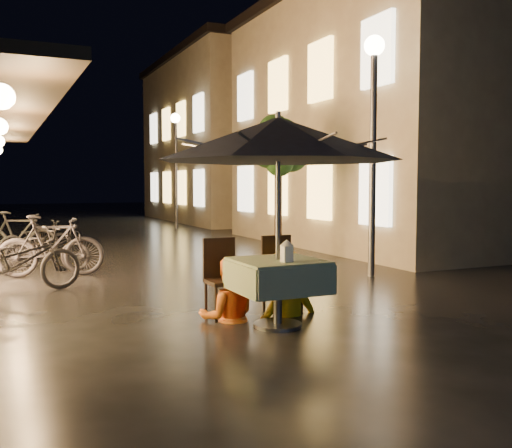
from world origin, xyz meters
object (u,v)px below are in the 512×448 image
person_yellow (286,253)px  bicycle_0 (19,261)px  streetlamp_near (373,111)px  table_lantern (287,250)px  patio_umbrella (278,139)px  cafe_table (278,276)px  person_orange (228,259)px

person_yellow → bicycle_0: (-3.01, 2.82, -0.29)m
streetlamp_near → table_lantern: 4.63m
streetlamp_near → patio_umbrella: streetlamp_near is taller
patio_umbrella → person_yellow: 1.50m
cafe_table → person_yellow: bearing=53.2°
streetlamp_near → patio_umbrella: size_ratio=1.53×
streetlamp_near → person_orange: size_ratio=2.85×
streetlamp_near → bicycle_0: size_ratio=2.24×
person_yellow → bicycle_0: 4.13m
table_lantern → bicycle_0: (-2.63, 3.55, -0.42)m
table_lantern → bicycle_0: table_lantern is taller
streetlamp_near → table_lantern: bearing=-139.0°
table_lantern → bicycle_0: size_ratio=0.13×
streetlamp_near → person_orange: 4.60m
cafe_table → person_yellow: (0.38, 0.50, 0.20)m
person_orange → table_lantern: bearing=130.8°
patio_umbrella → person_orange: bearing=124.8°
streetlamp_near → table_lantern: size_ratio=16.92×
patio_umbrella → table_lantern: size_ratio=11.08×
person_orange → cafe_table: bearing=139.1°
streetlamp_near → table_lantern: (-3.15, -2.74, -2.00)m
patio_umbrella → person_orange: patio_umbrella is taller
cafe_table → table_lantern: size_ratio=3.96×
person_yellow → bicycle_0: bearing=-48.5°
person_orange → person_yellow: 0.77m
cafe_table → person_orange: bearing=124.8°
cafe_table → person_orange: 0.70m
cafe_table → bicycle_0: bearing=128.3°
table_lantern → person_orange: person_orange is taller
streetlamp_near → bicycle_0: streetlamp_near is taller
person_yellow → table_lantern: bearing=57.2°
person_yellow → person_orange: bearing=-9.6°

